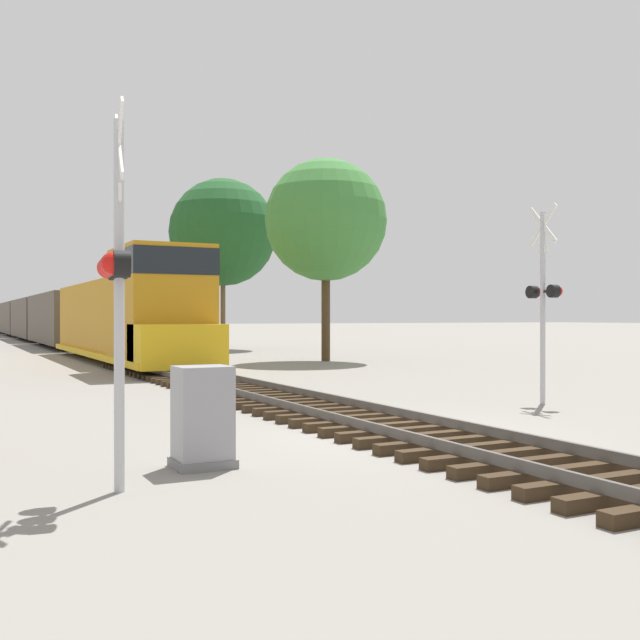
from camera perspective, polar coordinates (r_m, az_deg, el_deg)
The scene contains 8 objects.
ground_plane at distance 12.97m, azimuth 5.83°, elevation -8.70°, with size 400.00×400.00×0.00m, color gray.
rail_track_bed at distance 12.95m, azimuth 5.83°, elevation -8.11°, with size 2.60×160.00×0.31m.
freight_train at distance 64.74m, azimuth -20.56°, elevation 0.11°, with size 2.96×84.90×4.50m.
crossing_signal_near at distance 8.91m, azimuth -15.25°, elevation 3.42°, with size 0.42×1.01×4.45m.
crossing_signal_far at distance 18.04m, azimuth 16.67°, elevation 1.86°, with size 0.35×1.00×4.60m.
relay_cabinet at distance 10.21m, azimuth -8.93°, elevation -7.36°, with size 0.79×0.67×1.36m.
tree_far_right at distance 34.30m, azimuth 0.44°, elevation 7.60°, with size 5.56×5.56×9.21m.
tree_mid_background at distance 47.07m, azimuth -7.40°, elevation 6.63°, with size 6.65×6.65×10.59m.
Camera 1 is at (-6.88, -10.80, 2.01)m, focal length 42.00 mm.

